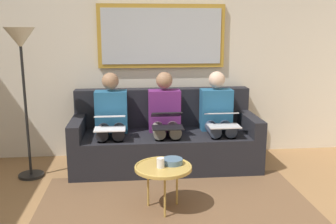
% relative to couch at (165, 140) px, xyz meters
% --- Properties ---
extents(wall_rear, '(6.00, 0.12, 2.60)m').
position_rel_couch_xyz_m(wall_rear, '(0.00, -0.48, 0.99)').
color(wall_rear, beige).
rests_on(wall_rear, ground_plane).
extents(area_rug, '(2.60, 1.80, 0.01)m').
position_rel_couch_xyz_m(area_rug, '(0.00, 1.27, -0.31)').
color(area_rug, brown).
rests_on(area_rug, ground_plane).
extents(couch, '(2.20, 0.90, 0.90)m').
position_rel_couch_xyz_m(couch, '(0.00, 0.00, 0.00)').
color(couch, black).
rests_on(couch, ground_plane).
extents(framed_mirror, '(1.60, 0.05, 0.79)m').
position_rel_couch_xyz_m(framed_mirror, '(0.00, -0.39, 1.24)').
color(framed_mirror, '#B7892D').
extents(coffee_table, '(0.52, 0.52, 0.43)m').
position_rel_couch_xyz_m(coffee_table, '(0.12, 1.22, 0.10)').
color(coffee_table, tan).
rests_on(coffee_table, ground_plane).
extents(cup, '(0.07, 0.07, 0.09)m').
position_rel_couch_xyz_m(cup, '(0.15, 1.24, 0.16)').
color(cup, silver).
rests_on(cup, coffee_table).
extents(bowl, '(0.19, 0.19, 0.05)m').
position_rel_couch_xyz_m(bowl, '(0.03, 1.16, 0.14)').
color(bowl, slate).
rests_on(bowl, coffee_table).
extents(person_left, '(0.38, 0.58, 1.14)m').
position_rel_couch_xyz_m(person_left, '(-0.64, 0.07, 0.30)').
color(person_left, '#235B84').
rests_on(person_left, couch).
extents(laptop_silver, '(0.36, 0.36, 0.15)m').
position_rel_couch_xyz_m(laptop_silver, '(-0.64, 0.31, 0.32)').
color(laptop_silver, silver).
extents(person_middle, '(0.38, 0.58, 1.14)m').
position_rel_couch_xyz_m(person_middle, '(0.00, 0.07, 0.30)').
color(person_middle, '#66236B').
rests_on(person_middle, couch).
extents(laptop_black, '(0.35, 0.38, 0.17)m').
position_rel_couch_xyz_m(laptop_black, '(0.00, 0.30, 0.32)').
color(laptop_black, black).
extents(person_right, '(0.38, 0.58, 1.14)m').
position_rel_couch_xyz_m(person_right, '(0.64, 0.07, 0.30)').
color(person_right, '#235B84').
rests_on(person_right, couch).
extents(laptop_white, '(0.34, 0.35, 0.15)m').
position_rel_couch_xyz_m(laptop_white, '(0.64, 0.32, 0.32)').
color(laptop_white, white).
extents(standing_lamp, '(0.32, 0.32, 1.66)m').
position_rel_couch_xyz_m(standing_lamp, '(1.55, 0.27, 1.06)').
color(standing_lamp, black).
rests_on(standing_lamp, ground_plane).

